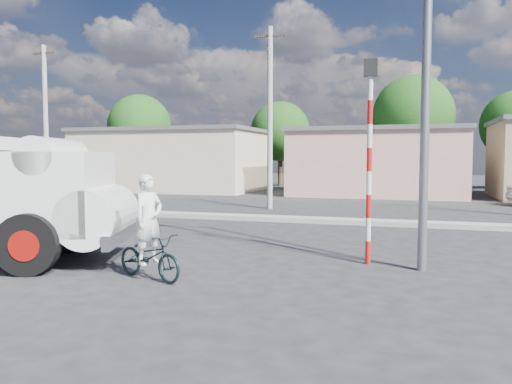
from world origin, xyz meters
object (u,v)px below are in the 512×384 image
(bicycle, at_px, (149,256))
(streetlight, at_px, (419,23))
(traffic_pole, at_px, (370,143))
(cyclist, at_px, (149,235))

(bicycle, relative_size, streetlight, 0.19)
(traffic_pole, bearing_deg, streetlight, -17.73)
(bicycle, distance_m, cyclist, 0.40)
(traffic_pole, bearing_deg, cyclist, -145.41)
(cyclist, bearing_deg, bicycle, 0.00)
(bicycle, distance_m, streetlight, 6.96)
(bicycle, bearing_deg, streetlight, -43.13)
(cyclist, xyz_separation_m, traffic_pole, (3.81, 2.63, 1.75))
(bicycle, relative_size, cyclist, 0.99)
(traffic_pole, xyz_separation_m, streetlight, (0.94, -0.30, 2.37))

